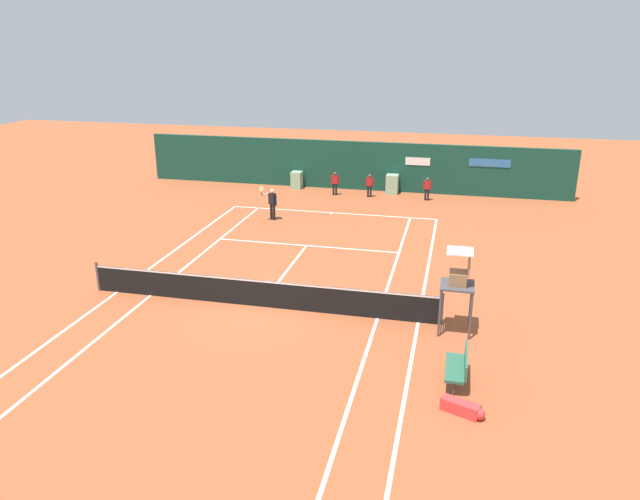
% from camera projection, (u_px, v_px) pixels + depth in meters
% --- Properties ---
extents(ground_plane, '(80.00, 80.00, 0.01)m').
position_uv_depth(ground_plane, '(265.00, 299.00, 20.78)').
color(ground_plane, '#A8512D').
extents(tennis_net, '(12.10, 0.10, 1.07)m').
position_uv_depth(tennis_net, '(259.00, 292.00, 20.08)').
color(tennis_net, '#4C4C51').
rests_on(tennis_net, ground_plane).
extents(sponsor_back_wall, '(25.00, 1.02, 2.83)m').
position_uv_depth(sponsor_back_wall, '(351.00, 166.00, 35.36)').
color(sponsor_back_wall, '#144233').
rests_on(sponsor_back_wall, ground_plane).
extents(umpire_chair, '(1.00, 1.00, 2.63)m').
position_uv_depth(umpire_chair, '(458.00, 281.00, 17.99)').
color(umpire_chair, '#47474C').
rests_on(umpire_chair, ground_plane).
extents(player_bench, '(0.54, 1.46, 0.88)m').
position_uv_depth(player_bench, '(459.00, 365.00, 15.63)').
color(player_bench, '#38383D').
rests_on(player_bench, ground_plane).
extents(equipment_bag, '(1.07, 0.62, 0.32)m').
position_uv_depth(equipment_bag, '(464.00, 409.00, 14.41)').
color(equipment_bag, '#DB3838').
rests_on(equipment_bag, ground_plane).
extents(player_on_baseline, '(0.79, 0.64, 1.80)m').
position_uv_depth(player_on_baseline, '(272.00, 202.00, 29.49)').
color(player_on_baseline, black).
rests_on(player_on_baseline, ground_plane).
extents(ball_kid_left_post, '(0.43, 0.19, 1.30)m').
position_uv_depth(ball_kid_left_post, '(370.00, 184.00, 33.76)').
color(ball_kid_left_post, black).
rests_on(ball_kid_left_post, ground_plane).
extents(ball_kid_centre_post, '(0.43, 0.18, 1.28)m').
position_uv_depth(ball_kid_centre_post, '(427.00, 187.00, 33.08)').
color(ball_kid_centre_post, black).
rests_on(ball_kid_centre_post, ground_plane).
extents(ball_kid_right_post, '(0.44, 0.21, 1.34)m').
position_uv_depth(ball_kid_right_post, '(335.00, 182.00, 34.18)').
color(ball_kid_right_post, black).
rests_on(ball_kid_right_post, ground_plane).
extents(tennis_ball_near_service_line, '(0.07, 0.07, 0.07)m').
position_uv_depth(tennis_ball_near_service_line, '(242.00, 228.00, 28.36)').
color(tennis_ball_near_service_line, '#CCE033').
rests_on(tennis_ball_near_service_line, ground_plane).
extents(tennis_ball_by_sideline, '(0.07, 0.07, 0.07)m').
position_uv_depth(tennis_ball_by_sideline, '(292.00, 257.00, 24.65)').
color(tennis_ball_by_sideline, '#CCE033').
rests_on(tennis_ball_by_sideline, ground_plane).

